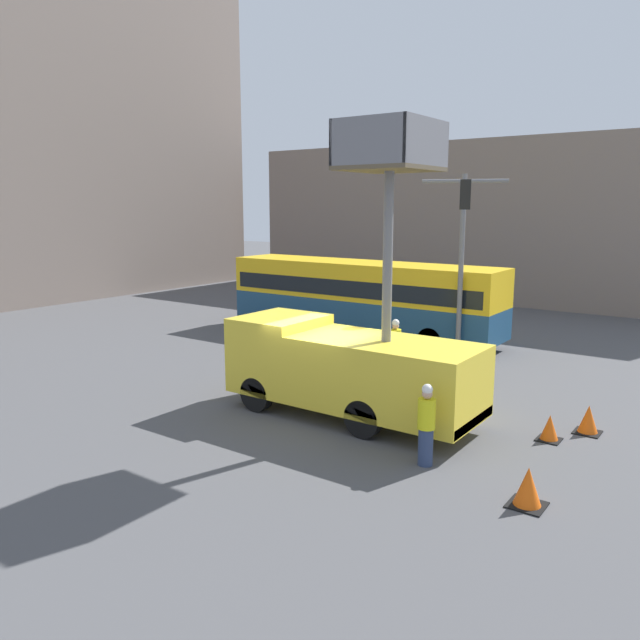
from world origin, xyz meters
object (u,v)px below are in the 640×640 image
object	(u,v)px
road_worker_near_truck	(426,425)
traffic_light_pole	(462,240)
road_worker_directing	(395,347)
traffic_cone_near_truck	(528,488)
city_bus	(362,293)
utility_truck	(349,361)
traffic_cone_far_side	(549,429)
traffic_cone_mid_road	(588,420)

from	to	relation	value
road_worker_near_truck	traffic_light_pole	bearing A→B (deg)	-102.52
road_worker_directing	traffic_cone_near_truck	world-z (taller)	road_worker_directing
traffic_light_pole	road_worker_directing	size ratio (longest dim) A/B	3.54
city_bus	road_worker_near_truck	xyz separation A→B (m)	(-10.60, -8.20, -0.95)
utility_truck	road_worker_near_truck	distance (m)	3.50
traffic_light_pole	road_worker_near_truck	size ratio (longest dim) A/B	3.64
traffic_cone_near_truck	road_worker_directing	bearing A→B (deg)	44.21
traffic_light_pole	traffic_cone_far_side	bearing A→B (deg)	-138.90
traffic_cone_mid_road	city_bus	bearing A→B (deg)	58.36
road_worker_near_truck	utility_truck	bearing A→B (deg)	-59.72
road_worker_near_truck	road_worker_directing	distance (m)	7.30
traffic_light_pole	traffic_cone_near_truck	xyz separation A→B (m)	(-8.89, -5.22, -4.02)
utility_truck	traffic_cone_mid_road	world-z (taller)	utility_truck
city_bus	utility_truck	bearing A→B (deg)	102.87
city_bus	traffic_cone_far_side	world-z (taller)	city_bus
traffic_light_pole	utility_truck	bearing A→B (deg)	178.40
road_worker_directing	traffic_cone_far_side	world-z (taller)	road_worker_directing
city_bus	road_worker_near_truck	world-z (taller)	city_bus
road_worker_directing	traffic_cone_far_side	size ratio (longest dim) A/B	2.98
utility_truck	city_bus	world-z (taller)	utility_truck
city_bus	traffic_cone_far_side	size ratio (longest dim) A/B	19.34
traffic_cone_far_side	road_worker_directing	bearing A→B (deg)	62.60
traffic_light_pole	road_worker_near_truck	distance (m)	9.43
traffic_cone_near_truck	traffic_cone_mid_road	size ratio (longest dim) A/B	1.08
traffic_cone_far_side	road_worker_near_truck	bearing A→B (deg)	149.77
city_bus	traffic_cone_mid_road	bearing A→B (deg)	131.23
utility_truck	traffic_cone_mid_road	size ratio (longest dim) A/B	10.62
traffic_cone_near_truck	traffic_cone_mid_road	world-z (taller)	traffic_cone_near_truck
traffic_cone_mid_road	traffic_cone_far_side	world-z (taller)	traffic_cone_mid_road
traffic_light_pole	road_worker_directing	bearing A→B (deg)	150.94
traffic_light_pole	road_worker_directing	distance (m)	4.29
utility_truck	traffic_cone_far_side	size ratio (longest dim) A/B	11.97
traffic_light_pole	traffic_cone_near_truck	world-z (taller)	traffic_light_pole
city_bus	traffic_light_pole	world-z (taller)	traffic_light_pole
utility_truck	road_worker_directing	bearing A→B (deg)	13.47
traffic_cone_near_truck	road_worker_near_truck	bearing A→B (deg)	76.04
road_worker_directing	traffic_cone_far_side	bearing A→B (deg)	-89.93
road_worker_near_truck	traffic_cone_mid_road	xyz separation A→B (m)	(4.07, -2.39, -0.57)
road_worker_directing	traffic_cone_mid_road	world-z (taller)	road_worker_directing
utility_truck	traffic_cone_far_side	bearing A→B (deg)	-73.78
city_bus	traffic_light_pole	bearing A→B (deg)	139.65
utility_truck	city_bus	distance (m)	10.36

